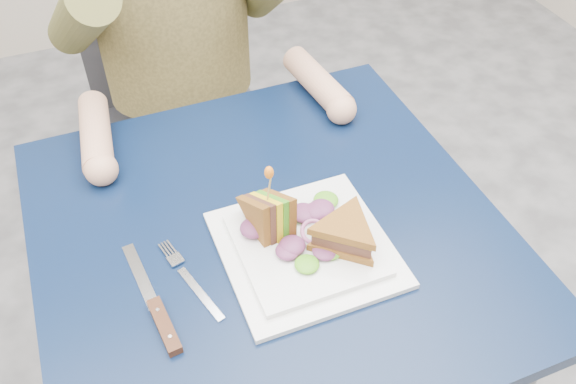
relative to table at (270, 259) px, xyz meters
name	(u,v)px	position (x,y,z in m)	size (l,w,h in m)	color
table	(270,259)	(0.00, 0.00, 0.00)	(0.75, 0.75, 0.73)	black
chair	(177,91)	(0.00, 0.70, -0.11)	(0.42, 0.40, 0.93)	#47474C
plate	(306,248)	(0.04, -0.07, 0.09)	(0.26, 0.26, 0.02)	white
sandwich_flat	(346,234)	(0.09, -0.09, 0.12)	(0.17, 0.17, 0.05)	brown
sandwich_upright	(270,216)	(-0.01, -0.02, 0.13)	(0.08, 0.12, 0.12)	brown
fork	(191,281)	(-0.15, -0.06, 0.08)	(0.06, 0.18, 0.01)	silver
knife	(160,316)	(-0.21, -0.10, 0.09)	(0.04, 0.22, 0.02)	silver
toothpick	(269,186)	(-0.01, -0.02, 0.20)	(0.00, 0.00, 0.06)	tan
toothpick_frill	(269,173)	(-0.01, -0.02, 0.23)	(0.01, 0.01, 0.02)	orange
lettuce_spill	(306,233)	(0.04, -0.06, 0.11)	(0.15, 0.13, 0.02)	#337A14
onion_ring	(314,232)	(0.05, -0.06, 0.11)	(0.04, 0.04, 0.01)	#9E4C7A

